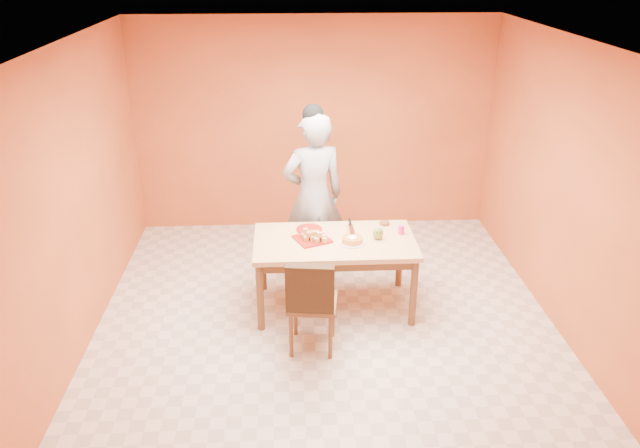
{
  "coord_description": "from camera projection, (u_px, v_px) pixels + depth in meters",
  "views": [
    {
      "loc": [
        -0.34,
        -5.18,
        3.42
      ],
      "look_at": [
        -0.05,
        0.3,
        0.97
      ],
      "focal_mm": 35.0,
      "sensor_mm": 36.0,
      "label": 1
    }
  ],
  "objects": [
    {
      "name": "white_cake_plate",
      "position": [
        352.0,
        242.0,
        6.11
      ],
      "size": [
        0.3,
        0.3,
        0.01
      ],
      "primitive_type": "cylinder",
      "rotation": [
        0.0,
        0.0,
        -0.21
      ],
      "color": "silver",
      "rests_on": "dining_table"
    },
    {
      "name": "wall_left",
      "position": [
        72.0,
        204.0,
        5.48
      ],
      "size": [
        0.0,
        5.0,
        5.0
      ],
      "primitive_type": "plane",
      "rotation": [
        1.57,
        0.0,
        1.57
      ],
      "color": "#D05F30",
      "rests_on": "floor"
    },
    {
      "name": "floor",
      "position": [
        326.0,
        326.0,
        6.14
      ],
      "size": [
        5.0,
        5.0,
        0.0
      ],
      "primitive_type": "plane",
      "color": "beige",
      "rests_on": "ground"
    },
    {
      "name": "sponge_cake",
      "position": [
        352.0,
        240.0,
        6.1
      ],
      "size": [
        0.24,
        0.24,
        0.05
      ],
      "primitive_type": "cylinder",
      "rotation": [
        0.0,
        0.0,
        -0.18
      ],
      "color": "orange",
      "rests_on": "white_cake_plate"
    },
    {
      "name": "wall_back",
      "position": [
        314.0,
        126.0,
        7.87
      ],
      "size": [
        4.5,
        0.0,
        4.5
      ],
      "primitive_type": "plane",
      "rotation": [
        1.57,
        0.0,
        0.0
      ],
      "color": "#D05F30",
      "rests_on": "floor"
    },
    {
      "name": "checker_tin",
      "position": [
        384.0,
        223.0,
        6.51
      ],
      "size": [
        0.13,
        0.13,
        0.03
      ],
      "primitive_type": "cylinder",
      "rotation": [
        0.0,
        0.0,
        -0.32
      ],
      "color": "#39210F",
      "rests_on": "dining_table"
    },
    {
      "name": "magenta_glass",
      "position": [
        401.0,
        230.0,
        6.28
      ],
      "size": [
        0.07,
        0.07,
        0.09
      ],
      "primitive_type": "cylinder",
      "rotation": [
        0.0,
        0.0,
        0.09
      ],
      "color": "#D8207A",
      "rests_on": "dining_table"
    },
    {
      "name": "wall_right",
      "position": [
        572.0,
        194.0,
        5.7
      ],
      "size": [
        0.0,
        5.0,
        5.0
      ],
      "primitive_type": "plane",
      "rotation": [
        1.57,
        0.0,
        -1.57
      ],
      "color": "#D05F30",
      "rests_on": "floor"
    },
    {
      "name": "dining_chair",
      "position": [
        312.0,
        301.0,
        5.61
      ],
      "size": [
        0.5,
        0.56,
        0.96
      ],
      "rotation": [
        0.0,
        0.0,
        -0.13
      ],
      "color": "brown",
      "rests_on": "floor"
    },
    {
      "name": "pastry_platter",
      "position": [
        312.0,
        239.0,
        6.17
      ],
      "size": [
        0.41,
        0.41,
        0.02
      ],
      "primitive_type": "cube",
      "rotation": [
        0.0,
        0.0,
        0.42
      ],
      "color": "maroon",
      "rests_on": "dining_table"
    },
    {
      "name": "ceiling",
      "position": [
        328.0,
        44.0,
        5.04
      ],
      "size": [
        5.0,
        5.0,
        0.0
      ],
      "primitive_type": "plane",
      "rotation": [
        3.14,
        0.0,
        0.0
      ],
      "color": "white",
      "rests_on": "wall_back"
    },
    {
      "name": "dining_table",
      "position": [
        335.0,
        248.0,
        6.22
      ],
      "size": [
        1.6,
        0.9,
        0.76
      ],
      "color": "#DFAC74",
      "rests_on": "floor"
    },
    {
      "name": "person",
      "position": [
        313.0,
        197.0,
        6.76
      ],
      "size": [
        0.77,
        0.6,
        1.87
      ],
      "primitive_type": "imported",
      "rotation": [
        0.0,
        0.0,
        3.38
      ],
      "color": "gray",
      "rests_on": "floor"
    },
    {
      "name": "pastry_pile",
      "position": [
        312.0,
        234.0,
        6.15
      ],
      "size": [
        0.28,
        0.28,
        0.09
      ],
      "primitive_type": null,
      "color": "tan",
      "rests_on": "pastry_platter"
    },
    {
      "name": "cake_server",
      "position": [
        351.0,
        229.0,
        6.25
      ],
      "size": [
        0.05,
        0.24,
        0.01
      ],
      "primitive_type": "cube",
      "rotation": [
        0.0,
        0.0,
        0.01
      ],
      "color": "silver",
      "rests_on": "sponge_cake"
    },
    {
      "name": "red_dinner_plate",
      "position": [
        309.0,
        229.0,
        6.39
      ],
      "size": [
        0.29,
        0.29,
        0.02
      ],
      "primitive_type": "cylinder",
      "rotation": [
        0.0,
        0.0,
        0.09
      ],
      "color": "maroon",
      "rests_on": "dining_table"
    },
    {
      "name": "egg_ornament",
      "position": [
        378.0,
        233.0,
        6.16
      ],
      "size": [
        0.13,
        0.12,
        0.14
      ],
      "primitive_type": "ellipsoid",
      "rotation": [
        0.0,
        0.0,
        -0.34
      ],
      "color": "olive",
      "rests_on": "dining_table"
    }
  ]
}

